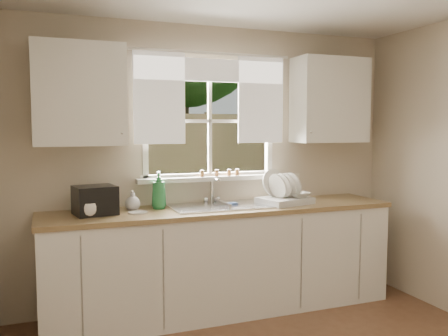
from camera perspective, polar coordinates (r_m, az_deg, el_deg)
name	(u,v)px	position (r m, az deg, el deg)	size (l,w,h in m)	color
room_walls	(343,198)	(2.50, 14.16, -3.50)	(3.62, 4.02, 2.50)	beige
window	(210,139)	(4.33, -1.65, 3.49)	(1.38, 0.16, 1.06)	white
curtains	(212,89)	(4.29, -1.44, 9.46)	(1.50, 0.03, 0.81)	white
base_cabinets	(223,261)	(4.19, -0.15, -11.14)	(3.00, 0.62, 0.87)	white
countertop	(223,209)	(4.09, -0.15, -5.00)	(3.04, 0.65, 0.04)	olive
upper_cabinet_left	(79,95)	(3.93, -17.02, 8.44)	(0.70, 0.33, 0.80)	white
upper_cabinet_right	(330,100)	(4.69, 12.60, 7.94)	(0.70, 0.33, 0.80)	white
wall_outlet	(296,180)	(4.70, 8.60, -1.40)	(0.08, 0.01, 0.12)	beige
sill_jars	(221,173)	(4.32, -0.31, -0.58)	(0.38, 0.04, 0.06)	brown
backyard	(139,41)	(10.85, -10.23, 14.79)	(20.00, 10.00, 6.13)	#335421
sink	(221,215)	(4.13, -0.31, -5.64)	(0.88, 0.52, 0.40)	#B7B7BC
dish_rack	(284,196)	(4.28, 7.25, -3.32)	(0.50, 0.43, 0.31)	silver
bowl	(299,195)	(4.30, 9.01, -3.20)	(0.19, 0.19, 0.05)	beige
soap_bottle_a	(159,190)	(4.02, -7.85, -2.64)	(0.12, 0.12, 0.32)	#297D41
soap_bottle_b	(94,198)	(4.02, -15.32, -3.52)	(0.10, 0.10, 0.21)	#3144BA
soap_bottle_c	(133,201)	(3.99, -10.94, -3.88)	(0.12, 0.12, 0.16)	beige
saucer	(138,212)	(3.86, -10.34, -5.28)	(0.16, 0.16, 0.01)	silver
cup	(88,210)	(3.78, -16.00, -4.85)	(0.14, 0.14, 0.11)	white
black_appliance	(95,200)	(3.87, -15.27, -3.75)	(0.31, 0.27, 0.23)	black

